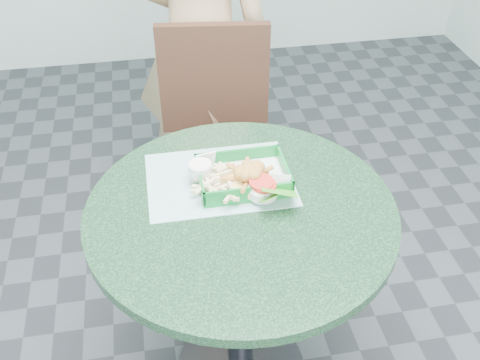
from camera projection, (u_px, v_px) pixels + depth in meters
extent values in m
cylinder|color=#303038|center=(241.00, 301.00, 1.75)|extent=(0.08, 0.08, 0.70)
cylinder|color=black|center=(241.00, 217.00, 1.53)|extent=(0.84, 0.84, 0.03)
cube|color=#3D2A1D|center=(223.00, 160.00, 2.21)|extent=(0.43, 0.43, 0.04)
cube|color=#3D2A1D|center=(214.00, 80.00, 2.21)|extent=(0.43, 0.04, 0.46)
cube|color=#3D2A1D|center=(184.00, 241.00, 2.19)|extent=(0.04, 0.04, 0.43)
cube|color=#3D2A1D|center=(277.00, 229.00, 2.24)|extent=(0.04, 0.04, 0.43)
cube|color=#3D2A1D|center=(176.00, 182.00, 2.48)|extent=(0.04, 0.04, 0.43)
cube|color=#3D2A1D|center=(258.00, 173.00, 2.53)|extent=(0.04, 0.04, 0.43)
imported|color=tan|center=(199.00, 32.00, 2.24)|extent=(0.68, 0.53, 1.66)
cube|color=#88B9B6|center=(220.00, 185.00, 1.61)|extent=(0.41, 0.31, 0.00)
cube|color=#0D722A|center=(243.00, 187.00, 1.60)|extent=(0.25, 0.18, 0.01)
cube|color=white|center=(243.00, 185.00, 1.60)|extent=(0.24, 0.17, 0.00)
cube|color=#0D722A|center=(237.00, 161.00, 1.65)|extent=(0.25, 0.01, 0.04)
cube|color=#0D722A|center=(249.00, 199.00, 1.52)|extent=(0.25, 0.01, 0.04)
cube|color=#0D722A|center=(285.00, 175.00, 1.60)|extent=(0.01, 0.18, 0.04)
cube|color=#0D722A|center=(200.00, 184.00, 1.57)|extent=(0.01, 0.18, 0.04)
cylinder|color=#ECB258|center=(249.00, 187.00, 1.57)|extent=(0.13, 0.13, 0.02)
cylinder|color=silver|center=(201.00, 174.00, 1.57)|extent=(0.07, 0.07, 0.03)
cylinder|color=white|center=(200.00, 169.00, 1.56)|extent=(0.06, 0.06, 0.00)
cylinder|color=white|center=(262.00, 197.00, 1.53)|extent=(0.08, 0.08, 0.03)
torus|color=#FFF8CF|center=(262.00, 192.00, 1.52)|extent=(0.07, 0.07, 0.01)
cylinder|color=red|center=(262.00, 190.00, 1.51)|extent=(0.07, 0.07, 0.01)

